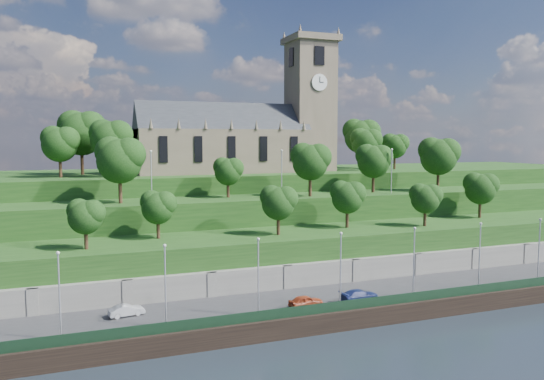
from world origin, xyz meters
name	(u,v)px	position (x,y,z in m)	size (l,w,h in m)	color
ground	(366,327)	(0.00, 0.00, 0.00)	(320.00, 320.00, 0.00)	#1A232B
promenade	(341,303)	(0.00, 6.00, 1.00)	(160.00, 12.00, 2.00)	#2D2D30
quay_wall	(366,318)	(0.00, -0.05, 1.10)	(160.00, 0.50, 2.20)	black
fence	(364,303)	(0.00, 0.60, 2.60)	(160.00, 0.10, 1.20)	black
retaining_wall	(320,280)	(0.00, 11.97, 2.50)	(160.00, 2.10, 5.00)	slate
embankment_lower	(302,259)	(0.00, 18.00, 4.00)	(160.00, 12.00, 8.00)	#1B3F15
embankment_upper	(275,233)	(0.00, 29.00, 6.00)	(160.00, 10.00, 12.00)	#1B3F15
hilltop	(237,208)	(0.00, 50.00, 7.50)	(160.00, 32.00, 15.00)	#1B3F15
church	(247,132)	(0.79, 45.98, 22.52)	(38.60, 12.35, 27.60)	brown
trees_lower	(335,198)	(5.30, 18.24, 12.69)	(67.93, 8.75, 7.67)	#331F13
trees_upper	(309,158)	(5.47, 27.88, 18.08)	(61.59, 8.35, 9.61)	#331F13
trees_hilltop	(225,137)	(-3.77, 45.41, 21.70)	(70.70, 16.74, 11.28)	#331F13
lamp_posts_promenade	(341,264)	(-2.00, 2.50, 6.94)	(60.36, 0.36, 8.65)	#B2B2B7
lamp_posts_upper	(282,170)	(0.00, 26.00, 16.43)	(40.36, 0.36, 7.65)	#B2B2B7
car_left	(306,301)	(-5.94, 3.37, 2.69)	(1.63, 4.05, 1.38)	#A5391B
car_middle	(126,310)	(-25.48, 7.46, 2.63)	(1.34, 3.83, 1.26)	#9F9FA3
car_right	(359,296)	(0.91, 3.13, 2.72)	(2.01, 4.94, 1.43)	navy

